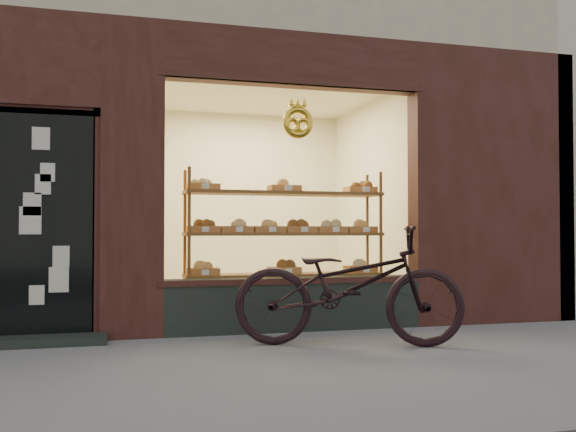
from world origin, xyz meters
name	(u,v)px	position (x,y,z in m)	size (l,w,h in m)	color
ground	(318,378)	(0.00, 0.00, 0.00)	(90.00, 90.00, 0.00)	slate
display_shelf	(284,247)	(0.45, 2.55, 0.86)	(2.20, 0.45, 1.70)	#57391A
bicycle	(348,285)	(0.67, 1.14, 0.54)	(0.72, 2.06, 1.08)	black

